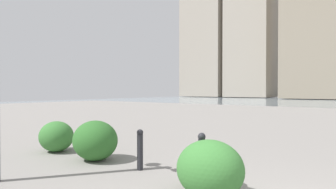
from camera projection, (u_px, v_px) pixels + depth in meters
name	position (u px, v px, depth m)	size (l,w,h in m)	color
building_slab	(329.00, 14.00, 56.18)	(16.80, 11.52, 34.23)	gray
building_annex	(251.00, 39.00, 70.80)	(10.89, 10.42, 31.87)	#9E9384
building_highrise	(210.00, 30.00, 79.91)	(11.99, 14.07, 38.14)	#9E9384
bollard_near	(202.00, 159.00, 4.61)	(0.13, 0.13, 0.90)	#232328
bollard_mid	(140.00, 149.00, 5.58)	(0.13, 0.13, 0.82)	#232328
shrub_low	(56.00, 136.00, 7.26)	(0.94, 0.84, 0.80)	#387533
shrub_round	(95.00, 140.00, 6.34)	(1.08, 0.97, 0.92)	#2D6628
shrub_wide	(210.00, 169.00, 4.10)	(1.03, 0.92, 0.87)	#387533
shrub_tall	(214.00, 170.00, 4.61)	(0.63, 0.57, 0.54)	#477F38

